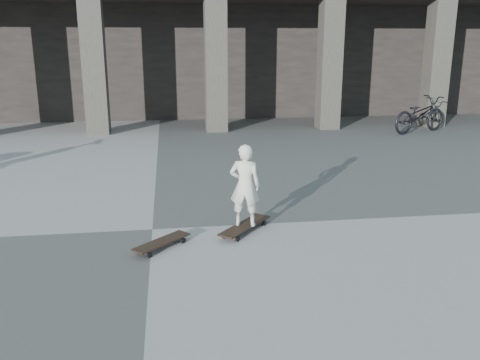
{
  "coord_description": "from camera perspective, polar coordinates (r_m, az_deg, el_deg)",
  "views": [
    {
      "loc": [
        0.29,
        -7.17,
        2.68
      ],
      "look_at": [
        1.34,
        0.21,
        0.65
      ],
      "focal_mm": 38.0,
      "sensor_mm": 36.0,
      "label": 1
    }
  ],
  "objects": [
    {
      "name": "ground",
      "position": [
        7.66,
        -9.82,
        -5.48
      ],
      "size": [
        90.0,
        90.0,
        0.0
      ],
      "primitive_type": "plane",
      "color": "#454643",
      "rests_on": "ground"
    },
    {
      "name": "colonnade",
      "position": [
        20.94,
        -9.28,
        16.0
      ],
      "size": [
        28.0,
        8.82,
        6.0
      ],
      "color": "black",
      "rests_on": "ground"
    },
    {
      "name": "longboard",
      "position": [
        7.43,
        0.55,
        -5.21
      ],
      "size": [
        0.88,
        0.98,
        0.11
      ],
      "rotation": [
        0.0,
        0.0,
        0.87
      ],
      "color": "black",
      "rests_on": "ground"
    },
    {
      "name": "skateboard_spare",
      "position": [
        6.94,
        -8.79,
        -6.96
      ],
      "size": [
        0.79,
        0.78,
        0.11
      ],
      "rotation": [
        0.0,
        0.0,
        0.77
      ],
      "color": "black",
      "rests_on": "ground"
    },
    {
      "name": "child",
      "position": [
        7.24,
        0.56,
        -0.6
      ],
      "size": [
        0.5,
        0.39,
        1.2
      ],
      "primitive_type": "imported",
      "rotation": [
        0.0,
        0.0,
        2.87
      ],
      "color": "beige",
      "rests_on": "longboard"
    },
    {
      "name": "bicycle",
      "position": [
        16.48,
        19.53,
        6.93
      ],
      "size": [
        2.21,
        1.48,
        1.1
      ],
      "primitive_type": "imported",
      "rotation": [
        0.0,
        0.0,
        1.97
      ],
      "color": "black",
      "rests_on": "ground"
    }
  ]
}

